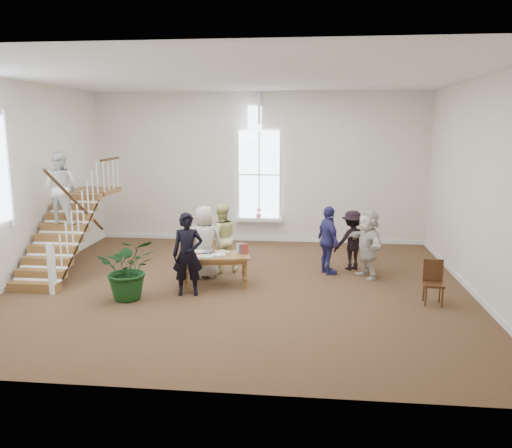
# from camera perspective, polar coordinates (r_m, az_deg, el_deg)

# --- Properties ---
(ground) EXTENTS (10.00, 10.00, 0.00)m
(ground) POSITION_cam_1_polar(r_m,az_deg,el_deg) (11.18, -1.90, -7.09)
(ground) COLOR #4A331D
(ground) RESTS_ON ground
(room_shell) EXTENTS (10.49, 10.00, 10.00)m
(room_shell) POSITION_cam_1_polar(r_m,az_deg,el_deg) (15.30, 0.33, -0.52)
(room_shell) COLOR beige
(room_shell) RESTS_ON ground
(staircase) EXTENTS (1.10, 4.10, 2.92)m
(staircase) POSITION_cam_1_polar(r_m,az_deg,el_deg) (12.82, -21.09, 1.97)
(staircase) COLOR brown
(staircase) RESTS_ON ground
(library_table) EXTENTS (1.62, 1.02, 0.76)m
(library_table) POSITION_cam_1_polar(r_m,az_deg,el_deg) (11.07, -4.79, -3.95)
(library_table) COLOR brown
(library_table) RESTS_ON ground
(police_officer) EXTENTS (0.70, 0.52, 1.75)m
(police_officer) POSITION_cam_1_polar(r_m,az_deg,el_deg) (10.49, -7.81, -3.45)
(police_officer) COLOR black
(police_officer) RESTS_ON ground
(elderly_woman) EXTENTS (0.92, 0.70, 1.70)m
(elderly_woman) POSITION_cam_1_polar(r_m,az_deg,el_deg) (11.65, -5.88, -2.05)
(elderly_woman) COLOR beige
(elderly_woman) RESTS_ON ground
(person_yellow) EXTENTS (0.99, 0.89, 1.68)m
(person_yellow) POSITION_cam_1_polar(r_m,az_deg,el_deg) (12.08, -4.00, -1.60)
(person_yellow) COLOR #E7E490
(person_yellow) RESTS_ON ground
(woman_cluster_a) EXTENTS (0.75, 1.04, 1.65)m
(woman_cluster_a) POSITION_cam_1_polar(r_m,az_deg,el_deg) (11.99, 8.26, -1.86)
(woman_cluster_a) COLOR navy
(woman_cluster_a) RESTS_ON ground
(woman_cluster_b) EXTENTS (1.10, 0.92, 1.48)m
(woman_cluster_b) POSITION_cam_1_polar(r_m,az_deg,el_deg) (12.49, 10.92, -1.83)
(woman_cluster_b) COLOR black
(woman_cluster_b) RESTS_ON ground
(woman_cluster_c) EXTENTS (1.01, 1.58, 1.63)m
(woman_cluster_c) POSITION_cam_1_polar(r_m,az_deg,el_deg) (11.87, 12.64, -2.20)
(woman_cluster_c) COLOR beige
(woman_cluster_c) RESTS_ON ground
(floor_plant) EXTENTS (1.43, 1.33, 1.29)m
(floor_plant) POSITION_cam_1_polar(r_m,az_deg,el_deg) (10.54, -14.33, -4.93)
(floor_plant) COLOR #113813
(floor_plant) RESTS_ON ground
(side_chair) EXTENTS (0.42, 0.42, 0.89)m
(side_chair) POSITION_cam_1_polar(r_m,az_deg,el_deg) (10.61, 19.60, -6.03)
(side_chair) COLOR #33200E
(side_chair) RESTS_ON ground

